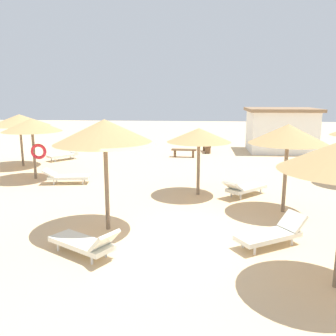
# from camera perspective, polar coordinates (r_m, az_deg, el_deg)

# --- Properties ---
(ground_plane) EXTENTS (80.00, 80.00, 0.00)m
(ground_plane) POSITION_cam_1_polar(r_m,az_deg,el_deg) (10.06, -1.47, -10.25)
(ground_plane) COLOR #DBBA8C
(parasol_0) EXTENTS (3.08, 3.08, 2.71)m
(parasol_0) POSITION_cam_1_polar(r_m,az_deg,el_deg) (20.17, -22.61, 7.06)
(parasol_0) COLOR #75604C
(parasol_0) RESTS_ON ground
(parasol_1) EXTENTS (2.59, 2.59, 2.70)m
(parasol_1) POSITION_cam_1_polar(r_m,az_deg,el_deg) (16.87, -20.89, 6.33)
(parasol_1) COLOR #75604C
(parasol_1) RESTS_ON ground
(parasol_3) EXTENTS (2.45, 2.45, 2.85)m
(parasol_3) POSITION_cam_1_polar(r_m,az_deg,el_deg) (11.79, 18.60, 5.13)
(parasol_3) COLOR #75604C
(parasol_3) RESTS_ON ground
(parasol_7) EXTENTS (2.77, 2.77, 3.11)m
(parasol_7) POSITION_cam_1_polar(r_m,az_deg,el_deg) (9.80, -10.06, 5.69)
(parasol_7) COLOR #75604C
(parasol_7) RESTS_ON ground
(parasol_8) EXTENTS (2.37, 2.37, 2.53)m
(parasol_8) POSITION_cam_1_polar(r_m,az_deg,el_deg) (13.26, 4.95, 5.21)
(parasol_8) COLOR #75604C
(parasol_8) RESTS_ON ground
(lounger_0) EXTENTS (1.68, 1.83, 0.79)m
(lounger_0) POSITION_cam_1_polar(r_m,az_deg,el_deg) (21.50, -16.14, 2.13)
(lounger_0) COLOR silver
(lounger_0) RESTS_ON ground
(lounger_1) EXTENTS (1.98, 0.90, 0.65)m
(lounger_1) POSITION_cam_1_polar(r_m,az_deg,el_deg) (15.81, -15.99, -1.29)
(lounger_1) COLOR silver
(lounger_1) RESTS_ON ground
(lounger_2) EXTENTS (1.93, 1.52, 0.76)m
(lounger_2) POSITION_cam_1_polar(r_m,az_deg,el_deg) (9.52, 16.32, -9.98)
(lounger_2) COLOR silver
(lounger_2) RESTS_ON ground
(lounger_3) EXTENTS (1.80, 1.79, 0.67)m
(lounger_3) POSITION_cam_1_polar(r_m,az_deg,el_deg) (13.67, 12.05, -3.12)
(lounger_3) COLOR silver
(lounger_3) RESTS_ON ground
(lounger_7) EXTENTS (1.93, 1.51, 0.77)m
(lounger_7) POSITION_cam_1_polar(r_m,az_deg,el_deg) (8.84, -13.10, -11.52)
(lounger_7) COLOR silver
(lounger_7) RESTS_ON ground
(bench_0) EXTENTS (1.51, 0.46, 0.49)m
(bench_0) POSITION_cam_1_polar(r_m,az_deg,el_deg) (21.54, 2.57, 2.67)
(bench_0) COLOR brown
(bench_0) RESTS_ON ground
(bench_1) EXTENTS (0.56, 1.53, 0.49)m
(bench_1) POSITION_cam_1_polar(r_m,az_deg,el_deg) (23.46, 6.18, 3.37)
(bench_1) COLOR brown
(bench_1) RESTS_ON ground
(beach_cabana) EXTENTS (4.46, 3.73, 2.83)m
(beach_cabana) POSITION_cam_1_polar(r_m,az_deg,el_deg) (24.69, 17.52, 5.86)
(beach_cabana) COLOR white
(beach_cabana) RESTS_ON ground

